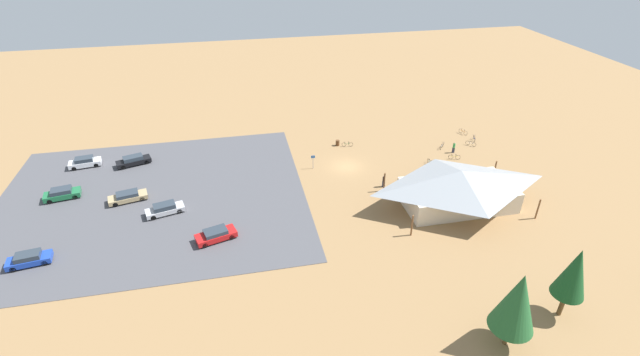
{
  "coord_description": "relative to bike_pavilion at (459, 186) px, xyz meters",
  "views": [
    {
      "loc": [
        15.54,
        55.43,
        32.12
      ],
      "look_at": [
        4.87,
        4.45,
        1.2
      ],
      "focal_mm": 25.16,
      "sensor_mm": 36.0,
      "label": 1
    }
  ],
  "objects": [
    {
      "name": "ground",
      "position": [
        11.23,
        -12.42,
        -2.77
      ],
      "size": [
        160.0,
        160.0,
        0.0
      ],
      "primitive_type": "plane",
      "color": "#937047",
      "rests_on": "ground"
    },
    {
      "name": "parking_lot_asphalt",
      "position": [
        38.15,
        -9.27,
        -2.74
      ],
      "size": [
        39.23,
        33.57,
        0.05
      ],
      "primitive_type": "cube",
      "color": "#4C4C51",
      "rests_on": "ground"
    },
    {
      "name": "bike_pavilion",
      "position": [
        0.0,
        0.0,
        0.0
      ],
      "size": [
        16.54,
        10.18,
        4.88
      ],
      "color": "beige",
      "rests_on": "ground"
    },
    {
      "name": "trash_bin",
      "position": [
        10.84,
        -19.39,
        -2.32
      ],
      "size": [
        0.6,
        0.6,
        0.9
      ],
      "primitive_type": "cylinder",
      "color": "brown",
      "rests_on": "ground"
    },
    {
      "name": "lot_sign",
      "position": [
        16.11,
        -12.85,
        -1.36
      ],
      "size": [
        0.56,
        0.08,
        2.2
      ],
      "color": "#99999E",
      "rests_on": "ground"
    },
    {
      "name": "pine_west",
      "position": [
        -0.94,
        18.84,
        2.31
      ],
      "size": [
        2.87,
        2.87,
        7.64
      ],
      "color": "brown",
      "rests_on": "ground"
    },
    {
      "name": "pine_east",
      "position": [
        5.79,
        20.79,
        2.23
      ],
      "size": [
        3.72,
        3.72,
        7.85
      ],
      "color": "brown",
      "rests_on": "ground"
    },
    {
      "name": "bicycle_red_back_row",
      "position": [
        -3.12,
        -7.93,
        -2.37
      ],
      "size": [
        1.54,
        0.8,
        0.87
      ],
      "color": "black",
      "rests_on": "ground"
    },
    {
      "name": "bicycle_teal_edge_north",
      "position": [
        -0.91,
        -10.46,
        -2.38
      ],
      "size": [
        0.48,
        1.71,
        0.88
      ],
      "color": "black",
      "rests_on": "ground"
    },
    {
      "name": "bicycle_green_lone_west",
      "position": [
        9.41,
        -18.72,
        -2.39
      ],
      "size": [
        1.76,
        0.51,
        0.8
      ],
      "color": "black",
      "rests_on": "ground"
    },
    {
      "name": "bicycle_orange_yard_center",
      "position": [
        -10.83,
        -19.22,
        -2.38
      ],
      "size": [
        0.76,
        1.63,
        0.84
      ],
      "color": "black",
      "rests_on": "ground"
    },
    {
      "name": "bicycle_blue_yard_left",
      "position": [
        -11.46,
        -16.61,
        -2.42
      ],
      "size": [
        0.66,
        1.62,
        0.78
      ],
      "color": "black",
      "rests_on": "ground"
    },
    {
      "name": "bicycle_white_by_bin",
      "position": [
        -9.99,
        -14.96,
        -2.4
      ],
      "size": [
        1.17,
        1.33,
        0.77
      ],
      "color": "black",
      "rests_on": "ground"
    },
    {
      "name": "bicycle_yellow_edge_south",
      "position": [
        -5.29,
        -11.25,
        -2.38
      ],
      "size": [
        1.71,
        0.67,
        0.83
      ],
      "color": "black",
      "rests_on": "ground"
    },
    {
      "name": "bicycle_silver_lone_east",
      "position": [
        -5.08,
        -15.09,
        -2.4
      ],
      "size": [
        1.23,
        1.31,
        0.85
      ],
      "color": "black",
      "rests_on": "ground"
    },
    {
      "name": "bicycle_purple_mid_cluster",
      "position": [
        -0.33,
        -8.87,
        -2.38
      ],
      "size": [
        0.85,
        1.6,
        0.81
      ],
      "color": "black",
      "rests_on": "ground"
    },
    {
      "name": "car_red_back_corner",
      "position": [
        30.05,
        1.12,
        -2.06
      ],
      "size": [
        4.88,
        3.1,
        1.31
      ],
      "color": "red",
      "rests_on": "parking_lot_asphalt"
    },
    {
      "name": "car_black_far_end",
      "position": [
        41.77,
        -19.31,
        -2.04
      ],
      "size": [
        5.09,
        3.1,
        1.38
      ],
      "color": "black",
      "rests_on": "parking_lot_asphalt"
    },
    {
      "name": "car_green_end_stall",
      "position": [
        49.51,
        -11.69,
        -2.01
      ],
      "size": [
        4.59,
        2.59,
        1.42
      ],
      "color": "#1E6B3D",
      "rests_on": "parking_lot_asphalt"
    },
    {
      "name": "car_white_second_row",
      "position": [
        48.63,
        -20.17,
        -2.0
      ],
      "size": [
        4.52,
        2.35,
        1.46
      ],
      "color": "white",
      "rests_on": "parking_lot_asphalt"
    },
    {
      "name": "car_tan_front_row",
      "position": [
        41.08,
        -9.32,
        -2.09
      ],
      "size": [
        5.01,
        2.8,
        1.25
      ],
      "color": "tan",
      "rests_on": "parking_lot_asphalt"
    },
    {
      "name": "car_silver_by_curb",
      "position": [
        36.16,
        -5.38,
        -2.05
      ],
      "size": [
        4.86,
        2.8,
        1.36
      ],
      "color": "#BCBCC1",
      "rests_on": "parking_lot_asphalt"
    },
    {
      "name": "car_blue_mid_lot",
      "position": [
        49.37,
        1.35,
        -2.03
      ],
      "size": [
        4.47,
        2.3,
        1.39
      ],
      "color": "#1E42B2",
      "rests_on": "parking_lot_asphalt"
    },
    {
      "name": "visitor_near_lot",
      "position": [
        -6.14,
        -13.3,
        -1.83
      ],
      "size": [
        0.36,
        0.36,
        1.79
      ],
      "color": "#2D3347",
      "rests_on": "ground"
    },
    {
      "name": "visitor_by_pavilion",
      "position": [
        7.72,
        -5.93,
        -1.85
      ],
      "size": [
        0.38,
        0.4,
        1.76
      ],
      "color": "#2D3347",
      "rests_on": "ground"
    }
  ]
}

